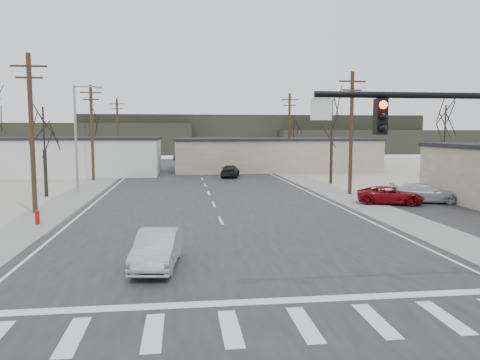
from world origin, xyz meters
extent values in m
plane|color=silver|center=(0.00, 0.00, 0.00)|extent=(140.00, 140.00, 0.00)
cube|color=black|center=(0.00, 15.00, 0.02)|extent=(18.00, 110.00, 0.05)
cube|color=black|center=(0.00, 0.00, 0.02)|extent=(90.00, 10.00, 0.04)
cube|color=gray|center=(-10.60, 20.00, 0.03)|extent=(3.00, 90.00, 0.06)
cube|color=gray|center=(10.60, 20.00, 0.03)|extent=(3.00, 90.00, 0.06)
cylinder|color=black|center=(5.60, -6.20, 6.20)|extent=(8.40, 0.18, 0.18)
cube|color=black|center=(3.30, -6.20, 5.60)|extent=(0.32, 0.30, 1.00)
sphere|color=#FF0C05|center=(3.30, -6.37, 5.92)|extent=(0.22, 0.22, 0.22)
cube|color=silver|center=(1.60, -6.20, 5.80)|extent=(0.60, 0.04, 0.60)
cylinder|color=#A50C0C|center=(-10.20, 8.00, 0.35)|extent=(0.24, 0.24, 0.70)
sphere|color=#A50C0C|center=(-10.20, 8.00, 0.75)|extent=(0.24, 0.24, 0.24)
cube|color=silver|center=(-16.00, 40.00, 2.10)|extent=(22.00, 12.00, 4.20)
cube|color=black|center=(-16.00, 40.00, 4.35)|extent=(22.30, 12.30, 0.30)
cube|color=#BCA990|center=(10.00, 44.00, 2.00)|extent=(26.00, 14.00, 4.00)
cube|color=black|center=(10.00, 44.00, 4.15)|extent=(26.30, 14.30, 0.30)
cylinder|color=#412A1E|center=(-11.50, 12.00, 5.00)|extent=(0.30, 0.30, 10.00)
cube|color=#412A1E|center=(-11.50, 12.00, 9.20)|extent=(2.20, 0.12, 0.12)
cube|color=#412A1E|center=(-11.50, 12.00, 8.50)|extent=(1.60, 0.12, 0.12)
cylinder|color=#412A1E|center=(-11.50, 32.00, 5.00)|extent=(0.30, 0.30, 10.00)
cube|color=#412A1E|center=(-11.50, 32.00, 9.20)|extent=(2.20, 0.12, 0.12)
cube|color=#412A1E|center=(-11.50, 32.00, 8.50)|extent=(1.60, 0.12, 0.12)
cylinder|color=#412A1E|center=(-11.50, 52.00, 5.00)|extent=(0.30, 0.30, 10.00)
cube|color=#412A1E|center=(-11.50, 52.00, 9.20)|extent=(2.20, 0.12, 0.12)
cube|color=#412A1E|center=(-11.50, 52.00, 8.50)|extent=(1.60, 0.12, 0.12)
cylinder|color=#412A1E|center=(11.50, 18.00, 5.00)|extent=(0.30, 0.30, 10.00)
cube|color=#412A1E|center=(11.50, 18.00, 9.20)|extent=(2.20, 0.12, 0.12)
cube|color=#412A1E|center=(11.50, 18.00, 8.50)|extent=(1.60, 0.12, 0.12)
cylinder|color=#412A1E|center=(11.50, 40.00, 5.00)|extent=(0.30, 0.30, 10.00)
cube|color=#412A1E|center=(11.50, 40.00, 9.20)|extent=(2.20, 0.12, 0.12)
cube|color=#412A1E|center=(11.50, 40.00, 8.50)|extent=(1.60, 0.12, 0.12)
cylinder|color=gray|center=(-11.00, 22.00, 4.50)|extent=(0.20, 0.20, 9.00)
cylinder|color=gray|center=(-10.00, 22.00, 8.90)|extent=(2.00, 0.12, 0.12)
cube|color=gray|center=(-9.00, 22.00, 8.85)|extent=(0.60, 0.25, 0.18)
cylinder|color=black|center=(-13.00, 20.00, 1.88)|extent=(0.28, 0.28, 3.75)
cylinder|color=black|center=(-13.00, 20.00, 5.25)|extent=(0.14, 0.14, 3.75)
cylinder|color=black|center=(12.50, 26.00, 2.12)|extent=(0.28, 0.28, 4.25)
cylinder|color=black|center=(12.50, 26.00, 5.95)|extent=(0.14, 0.14, 4.25)
cylinder|color=black|center=(-14.00, 46.00, 2.25)|extent=(0.28, 0.28, 4.50)
cylinder|color=black|center=(-14.00, 46.00, 6.30)|extent=(0.14, 0.14, 4.50)
cylinder|color=black|center=(15.00, 52.00, 2.00)|extent=(0.28, 0.28, 4.00)
cylinder|color=black|center=(15.00, 52.00, 5.60)|extent=(0.14, 0.14, 4.00)
cylinder|color=black|center=(22.00, 22.00, 2.00)|extent=(0.28, 0.28, 4.00)
cylinder|color=black|center=(22.00, 22.00, 5.60)|extent=(0.14, 0.14, 4.00)
cube|color=#333026|center=(-35.00, 92.00, 3.50)|extent=(70.00, 18.00, 7.00)
cube|color=#333026|center=(15.00, 96.00, 4.50)|extent=(80.00, 18.00, 9.00)
cube|color=#333026|center=(50.00, 90.00, 2.75)|extent=(60.00, 18.00, 5.50)
imported|color=#9FA3A9|center=(-3.18, -1.05, 0.74)|extent=(1.94, 4.36, 1.39)
imported|color=black|center=(3.24, 33.69, 0.72)|extent=(2.74, 4.95, 1.36)
imported|color=black|center=(-2.65, 65.00, 0.68)|extent=(2.45, 3.99, 1.27)
imported|color=maroon|center=(12.51, 12.67, 0.67)|extent=(5.00, 3.42, 1.27)
imported|color=#ACB0B7|center=(15.31, 13.00, 0.73)|extent=(5.10, 3.04, 1.39)
camera|label=1|loc=(-2.22, -18.74, 5.19)|focal=35.00mm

